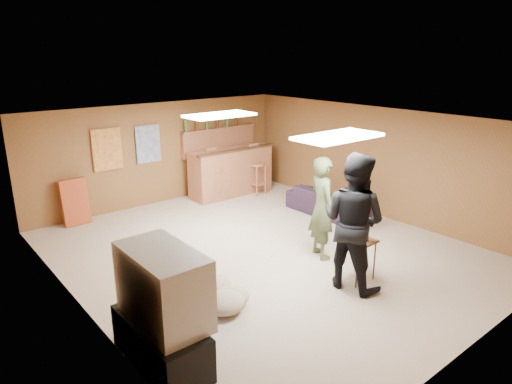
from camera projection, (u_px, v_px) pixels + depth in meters
ground at (263, 251)px, 7.73m from camera, size 7.00×7.00×0.00m
ceiling at (264, 121)px, 7.08m from camera, size 6.00×7.00×0.02m
wall_back at (161, 153)px, 9.99m from camera, size 6.00×0.02×2.20m
wall_front at (478, 263)px, 4.82m from camera, size 6.00×0.02×2.20m
wall_left at (77, 234)px, 5.59m from camera, size 0.02×7.00×2.20m
wall_right at (377, 162)px, 9.22m from camera, size 0.02×7.00×2.20m
tv_stand at (161, 342)px, 4.90m from camera, size 0.55×1.30×0.50m
dvd_box at (179, 342)px, 5.06m from camera, size 0.35×0.50×0.08m
tv_body at (163, 286)px, 4.75m from camera, size 0.60×1.10×0.80m
tv_screen at (189, 277)px, 4.94m from camera, size 0.02×0.95×0.65m
bar_counter at (231, 171)px, 10.65m from camera, size 2.00×0.60×1.10m
bar_lip at (237, 150)px, 10.31m from camera, size 2.10×0.12×0.05m
bar_shelf at (219, 129)px, 10.71m from camera, size 2.00×0.18×0.05m
bar_backing at (219, 141)px, 10.81m from camera, size 2.00×0.14×0.60m
poster_left at (107, 150)px, 9.16m from camera, size 0.60×0.03×0.85m
poster_right at (148, 144)px, 9.70m from camera, size 0.55×0.03×0.80m
folding_chair_stack at (75, 202)px, 8.82m from camera, size 0.50×0.26×0.91m
ceiling_panel_front at (338, 137)px, 5.98m from camera, size 1.20×0.60×0.04m
ceiling_panel_back at (220, 115)px, 7.97m from camera, size 1.20×0.60×0.04m
person_olive at (322, 208)px, 7.31m from camera, size 0.58×0.71×1.68m
person_black at (353, 221)px, 6.33m from camera, size 0.89×1.06×1.96m
sofa at (329, 202)px, 9.40m from camera, size 0.75×1.83×0.53m
tray_table at (358, 260)px, 6.68m from camera, size 0.49×0.39×0.62m
cup_red_near at (351, 237)px, 6.57m from camera, size 0.09×0.09×0.11m
cup_red_far at (366, 237)px, 6.57m from camera, size 0.10×0.10×0.12m
cup_blue at (362, 233)px, 6.73m from camera, size 0.10×0.10×0.12m
bar_stool_left at (216, 172)px, 10.18m from camera, size 0.53×0.53×1.33m
bar_stool_right at (258, 166)px, 10.63m from camera, size 0.55×0.55×1.34m
cushion_near_tv at (224, 302)px, 5.91m from camera, size 0.63×0.63×0.25m
cushion_mid at (214, 284)px, 6.40m from camera, size 0.62×0.62×0.22m
cushion_far at (232, 296)px, 6.09m from camera, size 0.49×0.49×0.21m
bottle_row at (212, 123)px, 10.52m from camera, size 1.48×0.08×0.26m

